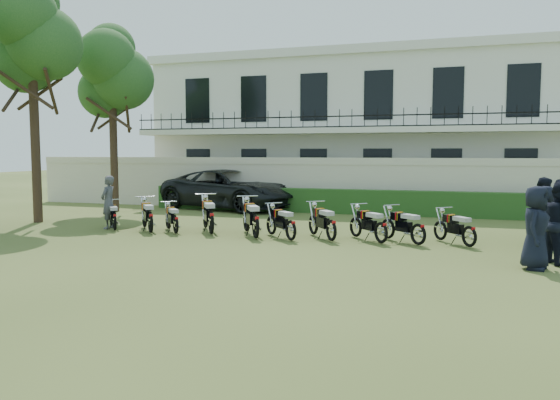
{
  "coord_description": "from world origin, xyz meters",
  "views": [
    {
      "loc": [
        4.87,
        -15.03,
        2.54
      ],
      "look_at": [
        -0.52,
        1.76,
        0.99
      ],
      "focal_mm": 35.0,
      "sensor_mm": 36.0,
      "label": 1
    }
  ],
  "objects": [
    {
      "name": "officer_0",
      "position": [
        6.56,
        -2.24,
        0.91
      ],
      "size": [
        0.8,
        1.01,
        1.82
      ],
      "primitive_type": "imported",
      "rotation": [
        0.0,
        0.0,
        1.28
      ],
      "color": "black",
      "rests_on": "ground"
    },
    {
      "name": "inspector",
      "position": [
        -6.04,
        0.35,
        0.88
      ],
      "size": [
        0.46,
        0.67,
        1.76
      ],
      "primitive_type": "imported",
      "rotation": [
        0.0,
        0.0,
        -1.51
      ],
      "color": "#515055",
      "rests_on": "ground"
    },
    {
      "name": "motorcycle_2",
      "position": [
        -3.3,
        -0.12,
        0.43
      ],
      "size": [
        1.17,
        1.34,
        0.93
      ],
      "rotation": [
        0.0,
        0.0,
        0.71
      ],
      "color": "black",
      "rests_on": "ground"
    },
    {
      "name": "officer_3",
      "position": [
        7.13,
        0.65,
        0.83
      ],
      "size": [
        0.55,
        0.83,
        1.66
      ],
      "primitive_type": "imported",
      "rotation": [
        0.0,
        0.0,
        1.6
      ],
      "color": "black",
      "rests_on": "ground"
    },
    {
      "name": "tree_west_near",
      "position": [
        -8.96,
        5.0,
        5.89
      ],
      "size": [
        3.4,
        3.2,
        7.9
      ],
      "color": "#473323",
      "rests_on": "ground"
    },
    {
      "name": "ground",
      "position": [
        0.0,
        0.0,
        0.0
      ],
      "size": [
        100.0,
        100.0,
        0.0
      ],
      "primitive_type": "plane",
      "color": "#3C4B1E",
      "rests_on": "ground"
    },
    {
      "name": "motorcycle_5",
      "position": [
        0.46,
        -0.29,
        0.46
      ],
      "size": [
        1.36,
        1.36,
        1.0
      ],
      "rotation": [
        0.0,
        0.0,
        0.78
      ],
      "color": "black",
      "rests_on": "ground"
    },
    {
      "name": "motorcycle_8",
      "position": [
        3.97,
        0.02,
        0.47
      ],
      "size": [
        1.4,
        1.35,
        1.01
      ],
      "rotation": [
        0.0,
        0.0,
        0.81
      ],
      "color": "black",
      "rests_on": "ground"
    },
    {
      "name": "building",
      "position": [
        0.0,
        13.96,
        3.71
      ],
      "size": [
        20.4,
        9.6,
        7.4
      ],
      "color": "silver",
      "rests_on": "ground"
    },
    {
      "name": "motorcycle_4",
      "position": [
        -0.61,
        -0.26,
        0.53
      ],
      "size": [
        1.21,
        1.86,
        1.16
      ],
      "rotation": [
        0.0,
        0.0,
        0.56
      ],
      "color": "black",
      "rests_on": "ground"
    },
    {
      "name": "motorcycle_3",
      "position": [
        -2.19,
        0.09,
        0.54
      ],
      "size": [
        1.23,
        1.85,
        1.16
      ],
      "rotation": [
        0.0,
        0.0,
        0.57
      ],
      "color": "black",
      "rests_on": "ground"
    },
    {
      "name": "officer_5",
      "position": [
        7.76,
        2.37,
        0.88
      ],
      "size": [
        0.58,
        1.09,
        1.77
      ],
      "primitive_type": "imported",
      "rotation": [
        0.0,
        0.0,
        1.72
      ],
      "color": "black",
      "rests_on": "ground"
    },
    {
      "name": "motorcycle_9",
      "position": [
        5.28,
        0.14,
        0.45
      ],
      "size": [
        1.18,
        1.43,
        0.97
      ],
      "rotation": [
        0.0,
        0.0,
        0.68
      ],
      "color": "black",
      "rests_on": "ground"
    },
    {
      "name": "motorcycle_7",
      "position": [
        2.98,
        0.01,
        0.47
      ],
      "size": [
        1.34,
        1.43,
        1.02
      ],
      "rotation": [
        0.0,
        0.0,
        0.75
      ],
      "color": "black",
      "rests_on": "ground"
    },
    {
      "name": "tree_west_mid",
      "position": [
        -9.46,
        1.0,
        6.67
      ],
      "size": [
        3.4,
        3.2,
        8.82
      ],
      "color": "#473323",
      "rests_on": "ground"
    },
    {
      "name": "perimeter_wall",
      "position": [
        0.0,
        8.0,
        1.17
      ],
      "size": [
        30.0,
        0.35,
        2.3
      ],
      "color": "beige",
      "rests_on": "ground"
    },
    {
      "name": "motorcycle_1",
      "position": [
        -4.13,
        -0.21,
        0.49
      ],
      "size": [
        1.31,
        1.56,
        1.06
      ],
      "rotation": [
        0.0,
        0.0,
        0.69
      ],
      "color": "black",
      "rests_on": "ground"
    },
    {
      "name": "suv",
      "position": [
        -4.71,
        7.4,
        0.88
      ],
      "size": [
        6.88,
        4.56,
        1.76
      ],
      "primitive_type": "imported",
      "rotation": [
        0.0,
        0.0,
        1.29
      ],
      "color": "black",
      "rests_on": "ground"
    },
    {
      "name": "motorcycle_0",
      "position": [
        -5.53,
        -0.06,
        0.43
      ],
      "size": [
        1.16,
        1.36,
        0.93
      ],
      "rotation": [
        0.0,
        0.0,
        0.7
      ],
      "color": "black",
      "rests_on": "ground"
    },
    {
      "name": "officer_4",
      "position": [
        7.26,
        1.54,
        0.93
      ],
      "size": [
        0.85,
        1.01,
        1.85
      ],
      "primitive_type": "imported",
      "rotation": [
        0.0,
        0.0,
        1.74
      ],
      "color": "black",
      "rests_on": "ground"
    },
    {
      "name": "hedge",
      "position": [
        1.0,
        7.2,
        0.5
      ],
      "size": [
        18.0,
        0.6,
        1.0
      ],
      "primitive_type": "cube",
      "color": "#294C1B",
      "rests_on": "ground"
    },
    {
      "name": "motorcycle_6",
      "position": [
        1.59,
        -0.06,
        0.48
      ],
      "size": [
        1.23,
        1.6,
        1.05
      ],
      "rotation": [
        0.0,
        0.0,
        0.64
      ],
      "color": "black",
      "rests_on": "ground"
    },
    {
      "name": "officer_1",
      "position": [
        7.18,
        -1.42,
        0.94
      ],
      "size": [
        0.93,
        1.07,
        1.88
      ],
      "primitive_type": "imported",
      "rotation": [
        0.0,
        0.0,
        1.84
      ],
      "color": "black",
      "rests_on": "ground"
    }
  ]
}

